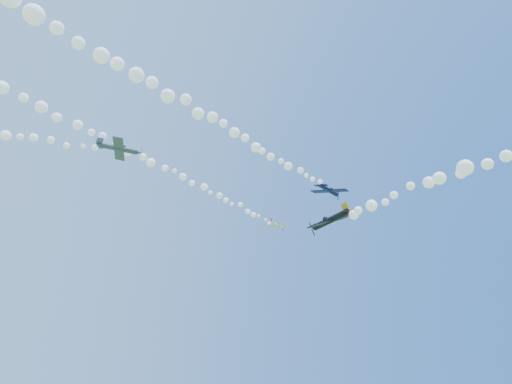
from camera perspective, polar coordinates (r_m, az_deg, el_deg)
plane_white at (r=108.64m, az=2.82°, el=-4.45°), size 6.13×6.49×1.83m
smoke_trail_white at (r=78.49m, az=-13.54°, el=3.81°), size 75.31×30.32×2.69m
plane_navy at (r=84.00m, az=9.74°, el=0.22°), size 7.40×7.71×2.24m
smoke_trail_navy at (r=55.76m, az=-13.43°, el=13.74°), size 77.22×23.98×2.91m
plane_grey at (r=70.37m, az=-17.82°, el=5.55°), size 7.07×7.51×2.83m
plane_black at (r=61.29m, az=9.82°, el=-3.73°), size 7.71×7.93×3.34m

